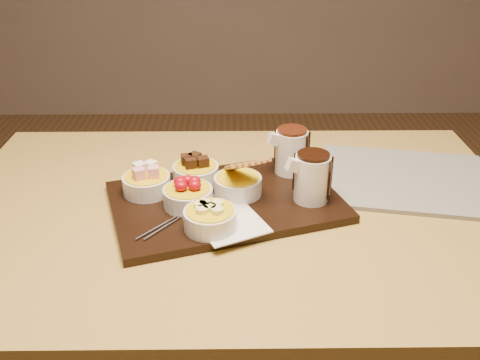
{
  "coord_description": "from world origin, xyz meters",
  "views": [
    {
      "loc": [
        -0.0,
        -0.96,
        1.32
      ],
      "look_at": [
        0.01,
        0.0,
        0.81
      ],
      "focal_mm": 40.0,
      "sensor_mm": 36.0,
      "label": 1
    }
  ],
  "objects_px": {
    "dining_table": "(236,245)",
    "serving_board": "(226,202)",
    "bowl_strawberries": "(188,197)",
    "pitcher_dark_chocolate": "(312,178)",
    "newspaper": "(405,179)",
    "pitcher_milk_chocolate": "(291,152)"
  },
  "relations": [
    {
      "from": "dining_table",
      "to": "bowl_strawberries",
      "type": "bearing_deg",
      "value": -163.57
    },
    {
      "from": "bowl_strawberries",
      "to": "newspaper",
      "type": "distance_m",
      "value": 0.5
    },
    {
      "from": "dining_table",
      "to": "newspaper",
      "type": "distance_m",
      "value": 0.41
    },
    {
      "from": "dining_table",
      "to": "bowl_strawberries",
      "type": "distance_m",
      "value": 0.17
    },
    {
      "from": "pitcher_milk_chocolate",
      "to": "newspaper",
      "type": "xyz_separation_m",
      "value": [
        0.26,
        -0.02,
        -0.06
      ]
    },
    {
      "from": "serving_board",
      "to": "bowl_strawberries",
      "type": "height_order",
      "value": "bowl_strawberries"
    },
    {
      "from": "serving_board",
      "to": "pitcher_dark_chocolate",
      "type": "xyz_separation_m",
      "value": [
        0.18,
        -0.01,
        0.06
      ]
    },
    {
      "from": "bowl_strawberries",
      "to": "newspaper",
      "type": "height_order",
      "value": "bowl_strawberries"
    },
    {
      "from": "serving_board",
      "to": "pitcher_milk_chocolate",
      "type": "height_order",
      "value": "pitcher_milk_chocolate"
    },
    {
      "from": "dining_table",
      "to": "serving_board",
      "type": "bearing_deg",
      "value": 178.45
    },
    {
      "from": "serving_board",
      "to": "newspaper",
      "type": "bearing_deg",
      "value": -3.36
    },
    {
      "from": "bowl_strawberries",
      "to": "dining_table",
      "type": "bearing_deg",
      "value": 16.43
    },
    {
      "from": "serving_board",
      "to": "newspaper",
      "type": "xyz_separation_m",
      "value": [
        0.4,
        0.1,
        -0.0
      ]
    },
    {
      "from": "serving_board",
      "to": "pitcher_milk_chocolate",
      "type": "xyz_separation_m",
      "value": [
        0.15,
        0.12,
        0.06
      ]
    },
    {
      "from": "bowl_strawberries",
      "to": "pitcher_dark_chocolate",
      "type": "bearing_deg",
      "value": 4.88
    },
    {
      "from": "bowl_strawberries",
      "to": "pitcher_dark_chocolate",
      "type": "xyz_separation_m",
      "value": [
        0.25,
        0.02,
        0.03
      ]
    },
    {
      "from": "pitcher_dark_chocolate",
      "to": "dining_table",
      "type": "bearing_deg",
      "value": 159.89
    },
    {
      "from": "serving_board",
      "to": "newspaper",
      "type": "distance_m",
      "value": 0.42
    },
    {
      "from": "dining_table",
      "to": "newspaper",
      "type": "relative_size",
      "value": 3.2
    },
    {
      "from": "pitcher_dark_chocolate",
      "to": "newspaper",
      "type": "xyz_separation_m",
      "value": [
        0.23,
        0.11,
        -0.06
      ]
    },
    {
      "from": "bowl_strawberries",
      "to": "pitcher_milk_chocolate",
      "type": "xyz_separation_m",
      "value": [
        0.22,
        0.15,
        0.03
      ]
    },
    {
      "from": "pitcher_dark_chocolate",
      "to": "bowl_strawberries",
      "type": "bearing_deg",
      "value": 167.35
    }
  ]
}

